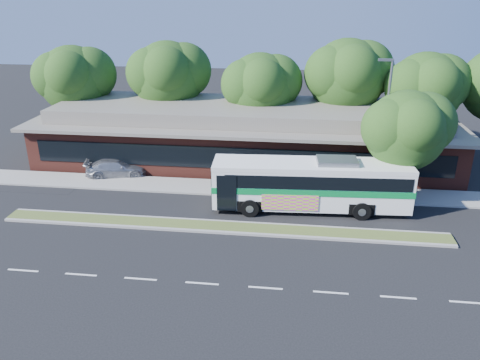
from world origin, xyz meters
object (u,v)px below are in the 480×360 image
Objects in this scene: lamp_post at (384,127)px; sidewalk_tree at (411,128)px; sedan at (116,168)px; transit_bus at (312,181)px.

sidewalk_tree is at bearing -6.38° from lamp_post.
sedan is 20.71m from sidewalk_tree.
sidewalk_tree reaches higher than sedan.
sidewalk_tree is at bearing 15.45° from transit_bus.
transit_bus is at bearing -153.28° from lamp_post.
transit_bus is at bearing -161.31° from sidewalk_tree.
lamp_post is 5.74m from transit_bus.
lamp_post is 1.61m from sidewalk_tree.
transit_bus is at bearing -120.33° from sedan.
sidewalk_tree is (1.60, -0.18, 0.01)m from lamp_post.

